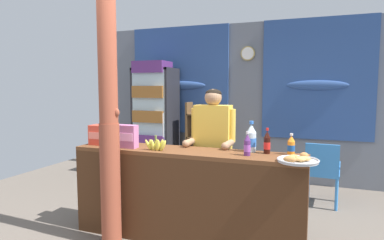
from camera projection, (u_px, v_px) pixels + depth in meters
ground_plane at (209, 213)px, 4.23m from camera, size 7.63×7.63×0.00m
back_wall_curtained at (241, 99)px, 5.78m from camera, size 5.56×0.22×2.67m
stall_counter at (183, 189)px, 3.36m from camera, size 2.40×0.46×0.95m
timber_post at (109, 128)px, 3.27m from camera, size 0.22×0.20×2.48m
drink_fridge at (155, 115)px, 5.86m from camera, size 0.69×0.61×2.03m
bottle_shelf_rack at (201, 140)px, 5.71m from camera, size 0.48×0.28×1.33m
plastic_lawn_chair at (322, 170)px, 4.44m from camera, size 0.47×0.47×0.86m
shopkeeper at (213, 141)px, 3.75m from camera, size 0.51×0.42×1.57m
soda_bottle_water at (251, 139)px, 3.33m from camera, size 0.10×0.10×0.31m
soda_bottle_cola at (267, 143)px, 3.23m from camera, size 0.06×0.06×0.25m
soda_bottle_grape_soda at (247, 145)px, 3.14m from camera, size 0.06×0.06×0.23m
soda_bottle_orange_soda at (291, 146)px, 3.18m from camera, size 0.07×0.07×0.21m
snack_box_crackers at (101, 135)px, 3.74m from camera, size 0.23×0.16×0.22m
snack_box_wafer at (127, 136)px, 3.54m from camera, size 0.24×0.11×0.24m
pastry_tray at (298, 160)px, 2.86m from camera, size 0.35×0.35×0.07m
banana_bunch at (156, 145)px, 3.40m from camera, size 0.26×0.06×0.16m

